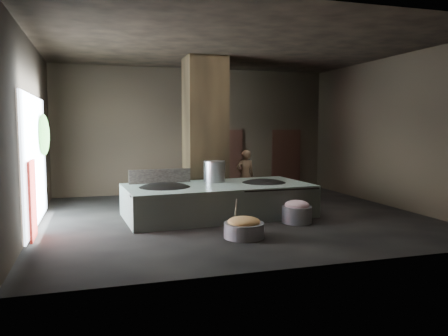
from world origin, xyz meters
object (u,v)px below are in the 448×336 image
object	(u,v)px
hearth_platform	(218,200)
veg_basin	(244,230)
wok_left	(165,191)
cook	(245,176)
wok_right	(264,186)
stock_pot	(214,172)
meat_basin	(297,214)

from	to	relation	value
hearth_platform	veg_basin	size ratio (longest dim) A/B	5.59
hearth_platform	wok_left	size ratio (longest dim) A/B	3.17
hearth_platform	cook	size ratio (longest dim) A/B	2.97
wok_right	cook	bearing A→B (deg)	85.85
cook	wok_right	bearing A→B (deg)	87.15
wok_right	stock_pot	size ratio (longest dim) A/B	2.25
hearth_platform	stock_pot	bearing A→B (deg)	80.84
wok_left	meat_basin	xyz separation A→B (m)	(3.13, -1.31, -0.54)
wok_left	wok_right	size ratio (longest dim) A/B	1.07
wok_left	cook	xyz separation A→B (m)	(2.94, 2.07, 0.08)
meat_basin	veg_basin	bearing A→B (deg)	-149.96
cook	veg_basin	world-z (taller)	cook
meat_basin	wok_left	bearing A→B (deg)	157.28
wok_left	cook	distance (m)	3.60
stock_pot	veg_basin	bearing A→B (deg)	-92.73
wok_left	veg_basin	bearing A→B (deg)	-59.79
meat_basin	cook	bearing A→B (deg)	93.19
wok_right	meat_basin	distance (m)	1.55
hearth_platform	veg_basin	world-z (taller)	hearth_platform
wok_left	cook	world-z (taller)	cook
wok_right	stock_pot	world-z (taller)	stock_pot
hearth_platform	stock_pot	world-z (taller)	stock_pot
wok_right	veg_basin	xyz separation A→B (m)	(-1.44, -2.44, -0.59)
hearth_platform	meat_basin	xyz separation A→B (m)	(1.68, -1.36, -0.22)
veg_basin	hearth_platform	bearing A→B (deg)	87.84
stock_pot	wok_right	bearing A→B (deg)	-21.04
veg_basin	meat_basin	size ratio (longest dim) A/B	1.17
veg_basin	stock_pot	bearing A→B (deg)	87.27
stock_pot	cook	xyz separation A→B (m)	(1.44, 1.47, -0.30)
cook	meat_basin	size ratio (longest dim) A/B	2.21
wok_left	meat_basin	distance (m)	3.44
wok_left	hearth_platform	bearing A→B (deg)	1.97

